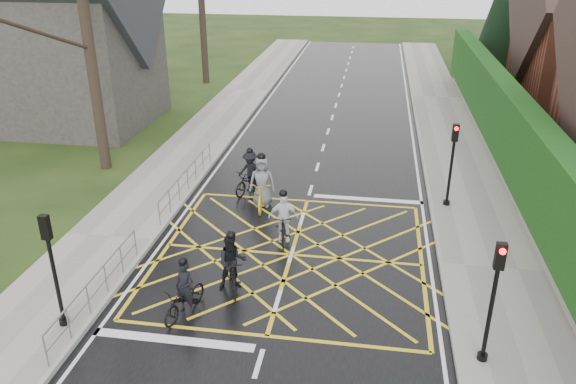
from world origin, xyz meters
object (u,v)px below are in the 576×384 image
(cyclist_mid, at_px, (250,176))
(cyclist_rear, at_px, (185,296))
(cyclist_lead, at_px, (262,188))
(cyclist_back, at_px, (232,268))
(cyclist_front, at_px, (283,223))

(cyclist_mid, bearing_deg, cyclist_rear, -67.39)
(cyclist_rear, xyz_separation_m, cyclist_lead, (0.68, 6.73, 0.18))
(cyclist_rear, height_order, cyclist_mid, cyclist_mid)
(cyclist_back, relative_size, cyclist_front, 1.01)
(cyclist_front, relative_size, cyclist_lead, 0.84)
(cyclist_rear, relative_size, cyclist_mid, 0.93)
(cyclist_back, bearing_deg, cyclist_front, 52.03)
(cyclist_mid, xyz_separation_m, cyclist_front, (1.91, -3.71, 0.01))
(cyclist_rear, bearing_deg, cyclist_mid, 107.09)
(cyclist_back, xyz_separation_m, cyclist_lead, (-0.25, 5.41, 0.03))
(cyclist_rear, relative_size, cyclist_back, 0.97)
(cyclist_mid, bearing_deg, cyclist_front, -40.37)
(cyclist_front, bearing_deg, cyclist_back, -118.36)
(cyclist_mid, height_order, cyclist_lead, cyclist_lead)
(cyclist_mid, xyz_separation_m, cyclist_lead, (0.71, -1.22, 0.07))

